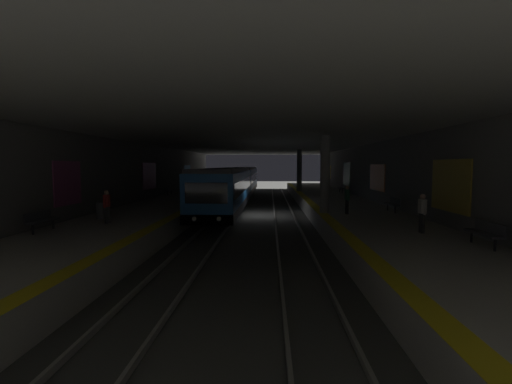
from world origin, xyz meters
The scene contains 24 objects.
ground_plane centered at (0.00, 0.00, 0.00)m, with size 120.00×120.00×0.00m, color #42423F.
track_left centered at (0.00, -2.20, 0.08)m, with size 60.00×1.53×0.16m.
track_right centered at (0.00, 2.20, 0.08)m, with size 60.00×1.53×0.16m.
platform_left centered at (0.00, -6.55, 0.53)m, with size 60.00×5.30×1.06m.
platform_right centered at (0.00, 6.55, 0.53)m, with size 60.00×5.30×1.06m.
wall_left centered at (0.04, -9.45, 2.80)m, with size 60.00×0.56×5.60m.
wall_right centered at (0.02, 9.45, 2.80)m, with size 60.00×0.56×5.60m.
ceiling_slab centered at (0.00, 0.00, 5.80)m, with size 60.00×19.40×0.40m.
pillar_near centered at (-6.27, -4.35, 3.33)m, with size 0.56×0.56×4.55m.
pillar_far centered at (12.07, -4.35, 3.33)m, with size 0.56×0.56×4.55m.
metro_train centered at (8.34, 2.20, 2.02)m, with size 34.77×2.83×3.49m.
bench_left_near centered at (-15.02, -8.53, 1.57)m, with size 1.70×0.47×0.86m.
bench_left_mid centered at (-5.68, -8.53, 1.57)m, with size 1.70×0.47×0.86m.
bench_left_far centered at (9.64, -8.53, 1.57)m, with size 1.70×0.47×0.86m.
bench_right_near centered at (-12.88, 8.53, 1.57)m, with size 1.70×0.47×0.86m.
bench_right_mid centered at (6.16, 8.53, 1.57)m, with size 1.70×0.47×0.86m.
bench_right_far centered at (13.57, 8.53, 1.57)m, with size 1.70×0.47×0.86m.
person_waiting_near centered at (-12.53, -7.41, 1.93)m, with size 0.60×0.22×1.63m.
person_walking_mid centered at (13.74, 5.18, 1.90)m, with size 0.60×0.22×1.58m.
person_standing_far centered at (-6.73, -5.57, 1.94)m, with size 0.60×0.22×1.64m.
person_boarding centered at (-10.56, 6.77, 1.92)m, with size 0.60×0.22×1.61m.
suitcase_rolling centered at (5.67, -5.99, 1.34)m, with size 0.36×0.20×0.89m.
backpack_on_floor centered at (7.06, 6.23, 1.25)m, with size 0.30×0.20×0.40m.
trash_bin centered at (-9.10, 7.80, 1.48)m, with size 0.44×0.44×0.85m.
Camera 1 is at (-27.49, -1.10, 3.84)m, focal length 25.14 mm.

